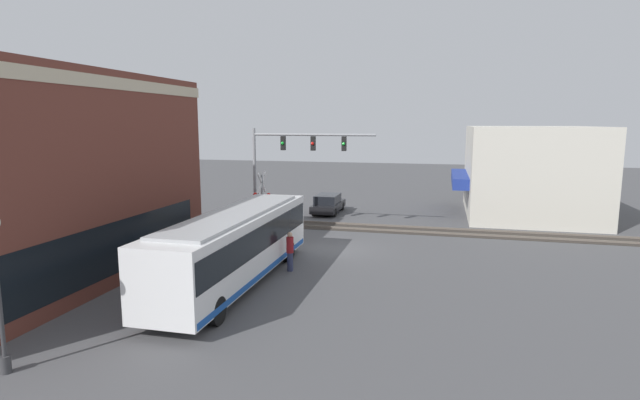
{
  "coord_description": "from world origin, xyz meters",
  "views": [
    {
      "loc": [
        -25.98,
        -5.7,
        6.86
      ],
      "look_at": [
        3.51,
        1.64,
        2.15
      ],
      "focal_mm": 28.0,
      "sensor_mm": 36.0,
      "label": 1
    }
  ],
  "objects_px": {
    "crossing_signal": "(262,195)",
    "parked_car_black": "(328,204)",
    "pedestrian_at_crossing": "(262,218)",
    "city_bus": "(236,244)",
    "pedestrian_near_bus": "(290,251)"
  },
  "relations": [
    {
      "from": "crossing_signal",
      "to": "parked_car_black",
      "type": "xyz_separation_m",
      "value": [
        6.95,
        -2.75,
        -1.62
      ]
    },
    {
      "from": "crossing_signal",
      "to": "pedestrian_at_crossing",
      "type": "distance_m",
      "value": 1.66
    },
    {
      "from": "city_bus",
      "to": "pedestrian_near_bus",
      "type": "xyz_separation_m",
      "value": [
        2.34,
        -1.69,
        -0.78
      ]
    },
    {
      "from": "pedestrian_at_crossing",
      "to": "parked_car_black",
      "type": "bearing_deg",
      "value": -17.24
    },
    {
      "from": "city_bus",
      "to": "pedestrian_at_crossing",
      "type": "height_order",
      "value": "city_bus"
    },
    {
      "from": "crossing_signal",
      "to": "pedestrian_at_crossing",
      "type": "relative_size",
      "value": 2.06
    },
    {
      "from": "city_bus",
      "to": "pedestrian_at_crossing",
      "type": "relative_size",
      "value": 6.6
    },
    {
      "from": "pedestrian_at_crossing",
      "to": "pedestrian_near_bus",
      "type": "bearing_deg",
      "value": -150.44
    },
    {
      "from": "parked_car_black",
      "to": "city_bus",
      "type": "bearing_deg",
      "value": 180.0
    },
    {
      "from": "pedestrian_at_crossing",
      "to": "crossing_signal",
      "type": "bearing_deg",
      "value": 18.16
    },
    {
      "from": "city_bus",
      "to": "pedestrian_near_bus",
      "type": "distance_m",
      "value": 2.99
    },
    {
      "from": "pedestrian_near_bus",
      "to": "pedestrian_at_crossing",
      "type": "bearing_deg",
      "value": 29.56
    },
    {
      "from": "parked_car_black",
      "to": "pedestrian_at_crossing",
      "type": "height_order",
      "value": "pedestrian_at_crossing"
    },
    {
      "from": "crossing_signal",
      "to": "pedestrian_near_bus",
      "type": "xyz_separation_m",
      "value": [
        -8.21,
        -4.44,
        -1.34
      ]
    },
    {
      "from": "city_bus",
      "to": "parked_car_black",
      "type": "distance_m",
      "value": 17.54
    }
  ]
}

